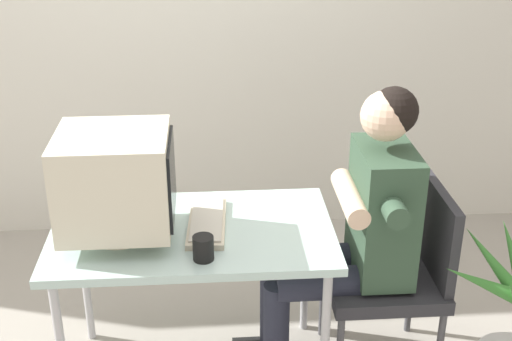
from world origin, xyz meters
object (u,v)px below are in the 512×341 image
crt_monitor (116,181)px  office_chair (398,268)px  desk_mug (203,248)px  desk (193,242)px  keyboard (207,222)px  person_seated (355,226)px

crt_monitor → office_chair: size_ratio=0.51×
crt_monitor → desk_mug: 0.42m
desk → crt_monitor: (-0.28, -0.04, 0.30)m
keyboard → crt_monitor: bearing=-168.2°
office_chair → desk_mug: bearing=-163.8°
desk → desk_mug: size_ratio=11.93×
crt_monitor → person_seated: 0.98m
office_chair → person_seated: (-0.20, -0.00, 0.21)m
desk → crt_monitor: size_ratio=2.62×
keyboard → desk_mug: (-0.01, -0.26, 0.03)m
person_seated → desk_mug: 0.67m
desk → crt_monitor: 0.41m
crt_monitor → person_seated: person_seated is taller
desk → person_seated: (0.66, 0.01, 0.04)m
desk → office_chair: 0.88m
person_seated → desk_mug: person_seated is taller
crt_monitor → office_chair: bearing=2.6°
office_chair → crt_monitor: bearing=-177.4°
keyboard → person_seated: bearing=-1.8°
desk → person_seated: person_seated is taller
keyboard → desk: bearing=-153.6°
person_seated → keyboard: bearing=178.2°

